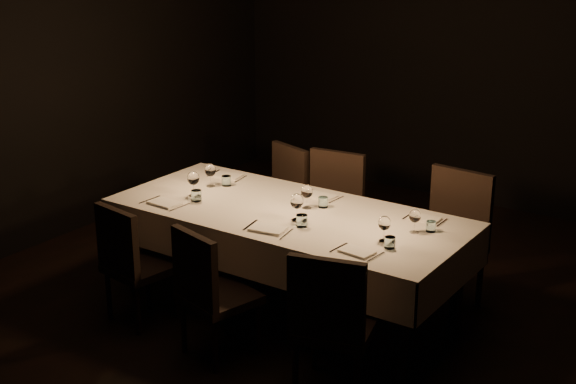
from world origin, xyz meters
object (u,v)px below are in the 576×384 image
Objects in this scene: dining_table at (288,221)px; chair_far_center at (331,207)px; chair_far_left at (280,195)px; chair_far_right at (451,234)px; chair_near_center at (209,288)px; chair_near_left at (131,258)px; chair_near_right at (331,319)px.

dining_table is 0.81m from chair_far_center.
chair_far_left is 0.95× the size of chair_far_center.
chair_far_right is (1.03, -0.04, 0.02)m from chair_far_center.
chair_near_center is 0.88× the size of chair_far_right.
chair_near_left is at bearing -132.86° from chair_far_right.
chair_near_center is 0.92× the size of chair_far_center.
dining_table is 2.76× the size of chair_far_left.
chair_near_left is 0.95× the size of chair_far_left.
chair_far_left is at bearing -178.86° from chair_far_right.
chair_far_left is at bearing -54.94° from chair_near_center.
chair_near_right is at bearing -87.20° from chair_far_right.
chair_far_center is at bearing -72.09° from chair_near_center.
dining_table is at bearing -87.18° from chair_far_center.
chair_far_center reaches higher than chair_near_left.
chair_near_right is at bearing -64.75° from chair_far_center.
chair_far_left is (0.12, 1.63, 0.02)m from chair_near_left.
chair_near_left is at bearing -76.25° from chair_far_left.
chair_far_center reaches higher than chair_near_center.
chair_far_left reaches higher than chair_near_center.
chair_near_center is at bearing -92.96° from chair_far_center.
chair_near_right is at bearing -162.74° from chair_near_center.
chair_far_left is (-1.51, 1.66, -0.01)m from chair_near_right.
chair_near_center is at bearing -176.19° from chair_near_left.
chair_near_left is at bearing 9.49° from chair_near_center.
chair_far_left is (-0.63, 1.70, 0.01)m from chair_near_center.
chair_far_center reaches higher than chair_near_right.
chair_near_center is at bearing -115.47° from chair_far_right.
dining_table is 1.11m from chair_near_left.
chair_far_right is (0.91, 0.74, -0.14)m from dining_table.
chair_far_right is at bearing 13.73° from chair_far_left.
chair_far_center is at bearing -103.97° from chair_near_left.
chair_near_center is 0.95× the size of chair_near_right.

